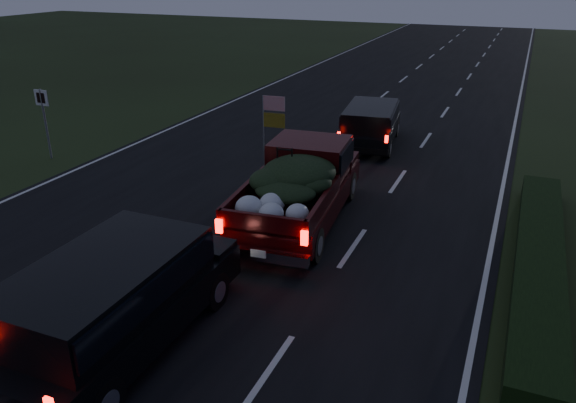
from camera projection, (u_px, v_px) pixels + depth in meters
The scene contains 7 objects.
ground at pixel (172, 266), 13.01m from camera, with size 120.00×120.00×0.00m, color black.
road_asphalt at pixel (172, 266), 13.01m from camera, with size 14.00×120.00×0.02m, color black.
hedge_row at pixel (539, 261), 12.64m from camera, with size 1.00×10.00×0.60m, color black.
route_sign at pixel (44, 113), 19.66m from camera, with size 0.55×0.08×2.50m.
pickup_truck at pixel (299, 182), 14.91m from camera, with size 2.74×5.93×3.01m.
lead_suv at pixel (371, 121), 21.32m from camera, with size 2.41×4.64×1.28m.
rear_suv at pixel (111, 295), 9.79m from camera, with size 2.44×5.25×1.51m.
Camera 1 is at (6.92, -9.45, 6.45)m, focal length 35.00 mm.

